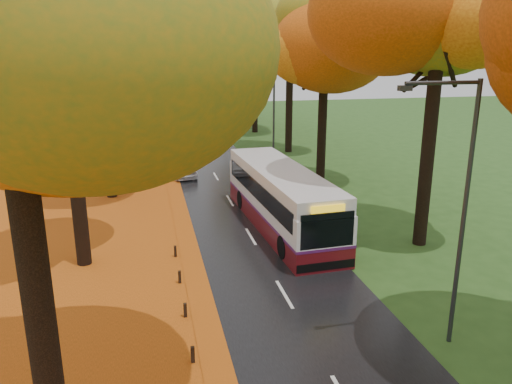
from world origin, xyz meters
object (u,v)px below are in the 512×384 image
object	(u,v)px
car_white	(181,167)
bus	(281,197)
streetlamp_far	(222,86)
car_silver	(176,151)
streetlamp_near	(458,197)
car_dark	(169,131)
streetlamp_mid	(270,108)

from	to	relation	value
car_white	bus	bearing A→B (deg)	-80.46
streetlamp_far	bus	world-z (taller)	streetlamp_far
car_white	car_silver	world-z (taller)	car_silver
streetlamp_near	streetlamp_far	xyz separation A→B (m)	(0.00, 44.00, 0.00)
car_white	car_dark	xyz separation A→B (m)	(0.00, 15.76, 0.04)
streetlamp_mid	streetlamp_far	bearing A→B (deg)	90.00
car_dark	streetlamp_far	bearing A→B (deg)	53.13
bus	car_dark	distance (m)	27.60
car_white	streetlamp_mid	bearing A→B (deg)	-15.31
streetlamp_near	streetlamp_mid	distance (m)	22.00
streetlamp_mid	car_dark	size ratio (longest dim) A/B	1.67
car_silver	streetlamp_near	bearing A→B (deg)	-59.95
streetlamp_near	car_white	xyz separation A→B (m)	(-6.30, 22.56, -4.02)
streetlamp_mid	car_white	world-z (taller)	streetlamp_mid
streetlamp_near	car_white	size ratio (longest dim) A/B	2.09
streetlamp_mid	car_silver	xyz separation A→B (m)	(-6.30, 5.98, -3.95)
car_silver	car_dark	bearing A→B (deg)	107.37
bus	car_white	xyz separation A→B (m)	(-4.13, 11.51, -0.92)
streetlamp_near	streetlamp_mid	world-z (taller)	same
streetlamp_mid	car_dark	distance (m)	17.94
car_silver	car_dark	size ratio (longest dim) A/B	0.92
streetlamp_near	car_dark	xyz separation A→B (m)	(-6.30, 38.32, -3.98)
car_white	car_dark	world-z (taller)	car_dark
streetlamp_far	bus	xyz separation A→B (m)	(-2.16, -32.95, -3.10)
streetlamp_far	bus	distance (m)	33.17
bus	car_silver	xyz separation A→B (m)	(-4.13, 16.93, -0.85)
bus	car_dark	size ratio (longest dim) A/B	2.41
bus	car_silver	bearing A→B (deg)	100.23
bus	car_silver	size ratio (longest dim) A/B	2.62
streetlamp_near	bus	bearing A→B (deg)	101.07
streetlamp_near	streetlamp_mid	size ratio (longest dim) A/B	1.00
streetlamp_near	car_silver	bearing A→B (deg)	102.68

